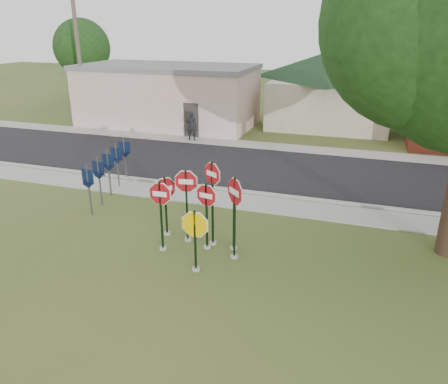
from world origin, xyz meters
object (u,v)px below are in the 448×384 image
(stop_sign_yellow, at_px, (195,234))
(utility_pole_near, at_px, (79,54))
(pedestrian, at_px, (191,126))
(stop_sign_left, at_px, (161,207))
(stop_sign_center, at_px, (207,208))

(stop_sign_yellow, bearing_deg, utility_pole_near, 133.23)
(pedestrian, bearing_deg, stop_sign_left, 97.30)
(stop_sign_left, bearing_deg, stop_sign_center, 22.39)
(stop_sign_yellow, relative_size, stop_sign_left, 0.84)
(pedestrian, bearing_deg, stop_sign_center, 103.17)
(utility_pole_near, height_order, pedestrian, utility_pole_near)
(stop_sign_center, relative_size, stop_sign_yellow, 1.14)
(utility_pole_near, relative_size, pedestrian, 5.27)
(stop_sign_yellow, relative_size, utility_pole_near, 0.22)
(stop_sign_yellow, bearing_deg, stop_sign_left, 150.24)
(stop_sign_center, distance_m, utility_pole_near, 20.07)
(utility_pole_near, xyz_separation_m, pedestrian, (8.37, -1.07, -4.01))
(stop_sign_yellow, distance_m, pedestrian, 15.32)
(stop_sign_center, xyz_separation_m, stop_sign_left, (-1.32, -0.55, 0.08))
(stop_sign_center, relative_size, pedestrian, 1.30)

